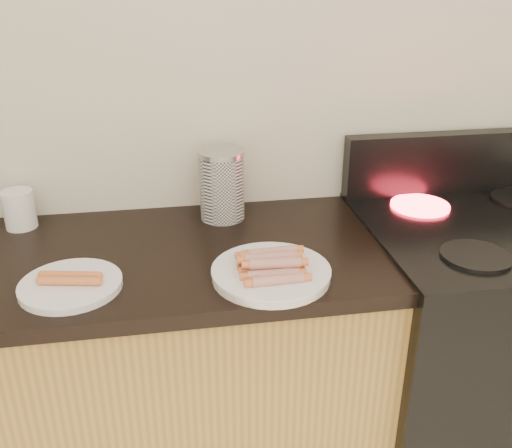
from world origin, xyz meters
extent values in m
cube|color=silver|center=(0.00, 2.00, 1.30)|extent=(4.00, 0.04, 2.60)
cube|color=black|center=(0.78, 1.68, 0.45)|extent=(0.76, 0.65, 0.90)
cube|color=black|center=(0.78, 1.68, 0.91)|extent=(0.76, 0.65, 0.01)
cube|color=black|center=(0.78, 1.96, 1.01)|extent=(0.76, 0.06, 0.20)
cylinder|color=black|center=(0.61, 1.51, 0.92)|extent=(0.18, 0.18, 0.01)
cylinder|color=#FF1E2D|center=(0.61, 1.84, 0.92)|extent=(0.18, 0.18, 0.01)
cylinder|color=white|center=(0.07, 1.51, 0.91)|extent=(0.37, 0.37, 0.02)
cylinder|color=silver|center=(-0.40, 1.54, 0.91)|extent=(0.31, 0.31, 0.02)
cylinder|color=#9F3439|center=(0.07, 1.44, 0.93)|extent=(0.12, 0.03, 0.03)
cylinder|color=#9F3439|center=(0.07, 1.47, 0.93)|extent=(0.12, 0.03, 0.03)
cylinder|color=#9F3439|center=(0.07, 1.50, 0.93)|extent=(0.12, 0.03, 0.03)
cylinder|color=#9F3439|center=(0.07, 1.52, 0.93)|extent=(0.12, 0.03, 0.03)
cylinder|color=#9F3439|center=(0.07, 1.55, 0.93)|extent=(0.12, 0.03, 0.03)
cylinder|color=#9F3439|center=(0.07, 1.58, 0.93)|extent=(0.12, 0.03, 0.03)
cylinder|color=#9F3439|center=(0.07, 1.48, 0.95)|extent=(0.12, 0.03, 0.03)
cylinder|color=#9F3439|center=(0.07, 1.51, 0.95)|extent=(0.12, 0.03, 0.03)
cylinder|color=#9F3439|center=(0.07, 1.54, 0.95)|extent=(0.12, 0.03, 0.03)
cylinder|color=#D26432|center=(-0.40, 1.53, 0.93)|extent=(0.14, 0.05, 0.02)
cylinder|color=#D26432|center=(-0.40, 1.55, 0.93)|extent=(0.14, 0.05, 0.02)
cylinder|color=white|center=(0.00, 1.89, 1.00)|extent=(0.13, 0.13, 0.20)
cylinder|color=silver|center=(0.00, 1.89, 1.10)|extent=(0.14, 0.14, 0.01)
cylinder|color=white|center=(-0.59, 1.92, 0.96)|extent=(0.12, 0.12, 0.11)
camera|label=1|loc=(-0.16, 0.32, 1.60)|focal=40.00mm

